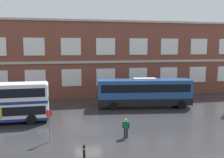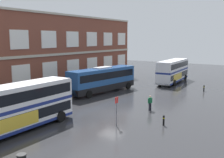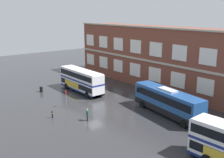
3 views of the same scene
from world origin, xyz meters
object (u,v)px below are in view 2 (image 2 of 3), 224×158
Objects in this scene: bus_stand_flag at (116,108)px; safety_bollard_west at (204,88)px; touring_coach at (103,80)px; double_decker_near at (18,107)px; waiting_passenger at (150,102)px; safety_bollard_east at (164,120)px; double_decker_middle at (173,71)px.

bus_stand_flag reaches higher than safety_bollard_west.
touring_coach is 4.53× the size of bus_stand_flag.
double_decker_near is 14.02m from waiting_passenger.
touring_coach is (17.43, 3.36, -0.24)m from double_decker_near.
bus_stand_flag is 4.52m from safety_bollard_east.
bus_stand_flag is 20.67m from safety_bollard_west.
safety_bollard_west is at bearing -9.50° from waiting_passenger.
safety_bollard_east is (2.48, -3.61, -1.14)m from bus_stand_flag.
double_decker_near is at bearing 129.64° from safety_bollard_east.
touring_coach is at bearing 158.28° from double_decker_middle.
bus_stand_flag is 2.84× the size of safety_bollard_west.
double_decker_near is at bearing -169.08° from touring_coach.
touring_coach is (-14.12, 5.63, -0.24)m from double_decker_middle.
bus_stand_flag is (-11.62, -9.76, -0.27)m from touring_coach.
touring_coach is 12.89× the size of safety_bollard_west.
safety_bollard_east is at bearing -50.36° from double_decker_near.
double_decker_middle is (31.56, -2.26, 0.00)m from double_decker_near.
bus_stand_flag is at bearing 124.46° from safety_bollard_east.
touring_coach reaches higher than safety_bollard_east.
double_decker_middle reaches higher than touring_coach.
safety_bollard_east is at bearing -140.60° from waiting_passenger.
double_decker_middle is 26.08m from bus_stand_flag.
safety_bollard_east is (8.29, -10.01, -1.66)m from double_decker_near.
double_decker_near is at bearing 132.25° from bus_stand_flag.
safety_bollard_west is (8.84, -12.50, -1.42)m from touring_coach.
double_decker_middle is 11.70× the size of safety_bollard_east.
touring_coach is 11.45m from waiting_passenger.
safety_bollard_east is (-9.14, -13.37, -1.42)m from touring_coach.
double_decker_near reaches higher than touring_coach.
double_decker_near is 31.64m from double_decker_middle.
double_decker_middle is at bearing 9.13° from bus_stand_flag.
double_decker_middle is 6.54× the size of waiting_passenger.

